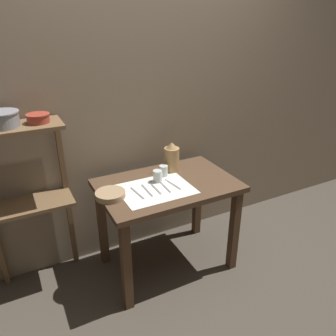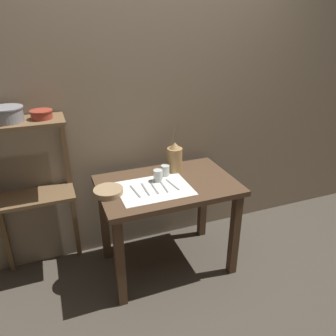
% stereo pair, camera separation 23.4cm
% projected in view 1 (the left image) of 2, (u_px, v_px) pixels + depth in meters
% --- Properties ---
extents(ground_plane, '(12.00, 12.00, 0.00)m').
position_uv_depth(ground_plane, '(167.00, 263.00, 2.70)').
color(ground_plane, '#473F35').
extents(stone_wall_back, '(7.00, 0.06, 2.40)m').
position_uv_depth(stone_wall_back, '(142.00, 108.00, 2.56)').
color(stone_wall_back, gray).
rests_on(stone_wall_back, ground_plane).
extents(wooden_table, '(1.00, 0.66, 0.74)m').
position_uv_depth(wooden_table, '(167.00, 198.00, 2.44)').
color(wooden_table, '#4C3523').
rests_on(wooden_table, ground_plane).
extents(wooden_shelf_unit, '(0.56, 0.28, 1.24)m').
position_uv_depth(wooden_shelf_unit, '(25.00, 180.00, 2.19)').
color(wooden_shelf_unit, brown).
rests_on(wooden_shelf_unit, ground_plane).
extents(linen_cloth, '(0.51, 0.39, 0.00)m').
position_uv_depth(linen_cloth, '(156.00, 189.00, 2.30)').
color(linen_cloth, white).
rests_on(linen_cloth, wooden_table).
extents(pitcher_with_flowers, '(0.12, 0.12, 0.42)m').
position_uv_depth(pitcher_with_flowers, '(172.00, 158.00, 2.54)').
color(pitcher_with_flowers, '#A87F4C').
rests_on(pitcher_with_flowers, wooden_table).
extents(wooden_bowl, '(0.20, 0.20, 0.04)m').
position_uv_depth(wooden_bowl, '(110.00, 195.00, 2.19)').
color(wooden_bowl, '#9E7F5B').
rests_on(wooden_bowl, wooden_table).
extents(glass_tumbler_near, '(0.07, 0.07, 0.09)m').
position_uv_depth(glass_tumbler_near, '(158.00, 176.00, 2.39)').
color(glass_tumbler_near, silver).
rests_on(glass_tumbler_near, wooden_table).
extents(glass_tumbler_far, '(0.06, 0.06, 0.08)m').
position_uv_depth(glass_tumbler_far, '(164.00, 171.00, 2.48)').
color(glass_tumbler_far, silver).
rests_on(glass_tumbler_far, wooden_table).
extents(fork_inner, '(0.03, 0.19, 0.00)m').
position_uv_depth(fork_inner, '(137.00, 193.00, 2.24)').
color(fork_inner, gray).
rests_on(fork_inner, wooden_table).
extents(fork_outer, '(0.01, 0.19, 0.00)m').
position_uv_depth(fork_outer, '(147.00, 190.00, 2.28)').
color(fork_outer, gray).
rests_on(fork_outer, wooden_table).
extents(spoon_inner, '(0.02, 0.20, 0.02)m').
position_uv_depth(spoon_inner, '(152.00, 185.00, 2.35)').
color(spoon_inner, gray).
rests_on(spoon_inner, wooden_table).
extents(spoon_outer, '(0.03, 0.20, 0.02)m').
position_uv_depth(spoon_outer, '(162.00, 183.00, 2.38)').
color(spoon_outer, gray).
rests_on(spoon_outer, wooden_table).
extents(knife_center, '(0.04, 0.19, 0.00)m').
position_uv_depth(knife_center, '(173.00, 184.00, 2.36)').
color(knife_center, gray).
rests_on(knife_center, wooden_table).
extents(metal_pot_large, '(0.21, 0.21, 0.10)m').
position_uv_depth(metal_pot_large, '(1.00, 119.00, 1.95)').
color(metal_pot_large, gray).
rests_on(metal_pot_large, wooden_shelf_unit).
extents(metal_pot_small, '(0.14, 0.14, 0.06)m').
position_uv_depth(metal_pot_small, '(38.00, 118.00, 2.05)').
color(metal_pot_small, '#9E3828').
rests_on(metal_pot_small, wooden_shelf_unit).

